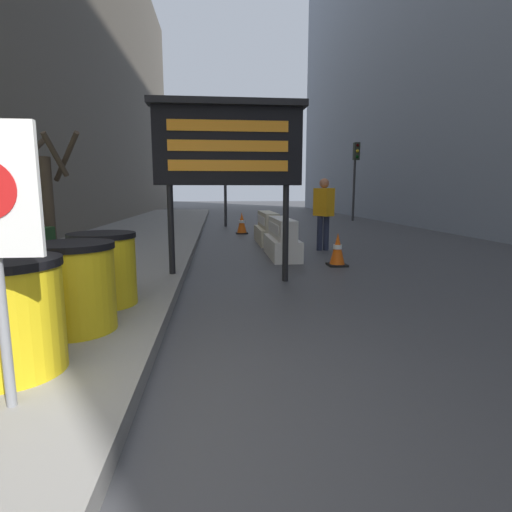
{
  "coord_description": "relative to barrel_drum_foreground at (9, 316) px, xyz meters",
  "views": [
    {
      "loc": [
        0.57,
        -2.43,
        1.49
      ],
      "look_at": [
        1.35,
        5.5,
        0.2
      ],
      "focal_mm": 28.0,
      "sensor_mm": 36.0,
      "label": 1
    }
  ],
  "objects": [
    {
      "name": "ground_plane",
      "position": [
        0.95,
        -0.53,
        -0.59
      ],
      "size": [
        120.0,
        120.0,
        0.0
      ],
      "primitive_type": "plane",
      "color": "#3F3F42"
    },
    {
      "name": "bare_tree",
      "position": [
        -2.31,
        6.73,
        0.91
      ],
      "size": [
        1.44,
        1.31,
        2.71
      ],
      "color": "#4C3D2D",
      "rests_on": "sidewalk_left"
    },
    {
      "name": "barrel_drum_foreground",
      "position": [
        0.0,
        0.0,
        0.0
      ],
      "size": [
        0.77,
        0.77,
        0.85
      ],
      "color": "yellow",
      "rests_on": "sidewalk_left"
    },
    {
      "name": "barrel_drum_middle",
      "position": [
        0.16,
        0.9,
        0.0
      ],
      "size": [
        0.77,
        0.77,
        0.85
      ],
      "color": "yellow",
      "rests_on": "sidewalk_left"
    },
    {
      "name": "barrel_drum_back",
      "position": [
        0.18,
        1.8,
        0.0
      ],
      "size": [
        0.77,
        0.77,
        0.85
      ],
      "color": "yellow",
      "rests_on": "sidewalk_left"
    },
    {
      "name": "message_board",
      "position": [
        1.71,
        3.53,
        1.61
      ],
      "size": [
        2.45,
        0.36,
        2.89
      ],
      "color": "black",
      "rests_on": "ground_plane"
    },
    {
      "name": "jersey_barrier_white",
      "position": [
        2.99,
        6.0,
        -0.2
      ],
      "size": [
        0.61,
        1.95,
        0.89
      ],
      "color": "silver",
      "rests_on": "ground_plane"
    },
    {
      "name": "jersey_barrier_cream",
      "position": [
        2.99,
        8.53,
        -0.2
      ],
      "size": [
        0.61,
        2.14,
        0.9
      ],
      "color": "beige",
      "rests_on": "ground_plane"
    },
    {
      "name": "traffic_cone_near",
      "position": [
        2.39,
        11.21,
        -0.22
      ],
      "size": [
        0.42,
        0.42,
        0.76
      ],
      "color": "black",
      "rests_on": "ground_plane"
    },
    {
      "name": "traffic_cone_mid",
      "position": [
        3.93,
        4.8,
        -0.26
      ],
      "size": [
        0.38,
        0.38,
        0.67
      ],
      "color": "black",
      "rests_on": "ground_plane"
    },
    {
      "name": "traffic_light_near_curb",
      "position": [
        1.89,
        14.16,
        2.64
      ],
      "size": [
        0.28,
        0.44,
        4.49
      ],
      "color": "#2D2D30",
      "rests_on": "ground_plane"
    },
    {
      "name": "traffic_light_far_side",
      "position": [
        8.49,
        16.97,
        2.23
      ],
      "size": [
        0.28,
        0.45,
        3.89
      ],
      "color": "#2D2D30",
      "rests_on": "ground_plane"
    },
    {
      "name": "pedestrian_worker",
      "position": [
        4.2,
        6.95,
        0.48
      ],
      "size": [
        0.48,
        0.55,
        1.82
      ],
      "rotation": [
        0.0,
        0.0,
        5.23
      ],
      "color": "#23283D",
      "rests_on": "ground_plane"
    }
  ]
}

